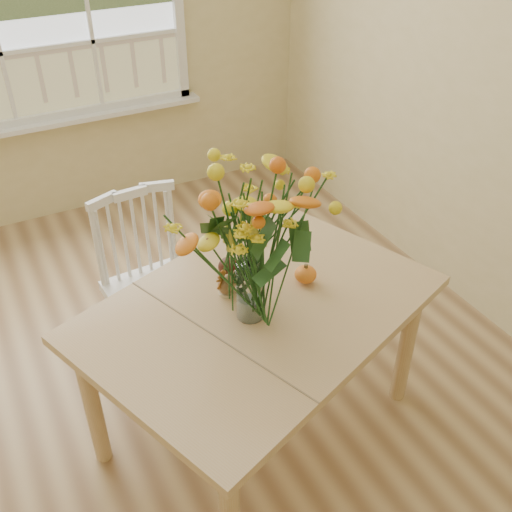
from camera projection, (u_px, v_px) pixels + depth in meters
floor at (145, 459)px, 2.59m from camera, size 4.00×4.50×0.01m
dining_table at (258, 322)px, 2.38m from camera, size 1.58×1.36×0.71m
windsor_chair at (147, 273)px, 2.85m from camera, size 0.43×0.42×0.89m
flower_vase at (250, 238)px, 2.08m from camera, size 0.49×0.49×0.59m
pumpkin at (305, 275)px, 2.43m from camera, size 0.09×0.09×0.07m
turkey_figurine at (227, 284)px, 2.36m from camera, size 0.11×0.11×0.12m
dark_gourd at (229, 267)px, 2.46m from camera, size 0.12×0.09×0.08m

